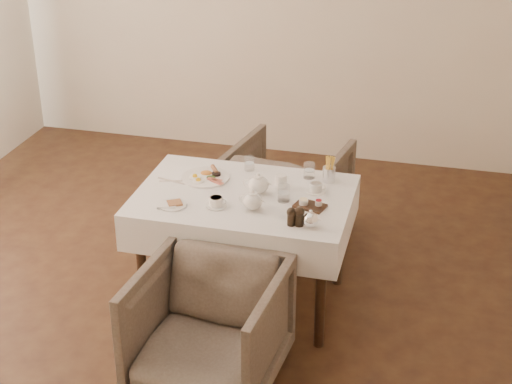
{
  "coord_description": "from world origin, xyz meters",
  "views": [
    {
      "loc": [
        1.52,
        -3.89,
        2.86
      ],
      "look_at": [
        0.51,
        0.05,
        0.82
      ],
      "focal_mm": 55.0,
      "sensor_mm": 36.0,
      "label": 1
    }
  ],
  "objects_px": {
    "teapot_centre": "(258,183)",
    "table": "(244,211)",
    "armchair_near": "(209,328)",
    "armchair_far": "(287,192)",
    "breakfast_plate": "(206,177)"
  },
  "relations": [
    {
      "from": "armchair_near",
      "to": "breakfast_plate",
      "type": "xyz_separation_m",
      "value": [
        -0.3,
        0.95,
        0.42
      ]
    },
    {
      "from": "table",
      "to": "teapot_centre",
      "type": "distance_m",
      "value": 0.2
    },
    {
      "from": "table",
      "to": "armchair_near",
      "type": "distance_m",
      "value": 0.84
    },
    {
      "from": "teapot_centre",
      "to": "table",
      "type": "bearing_deg",
      "value": -160.18
    },
    {
      "from": "table",
      "to": "teapot_centre",
      "type": "relative_size",
      "value": 7.54
    },
    {
      "from": "table",
      "to": "teapot_centre",
      "type": "xyz_separation_m",
      "value": [
        0.08,
        0.03,
        0.18
      ]
    },
    {
      "from": "breakfast_plate",
      "to": "teapot_centre",
      "type": "height_order",
      "value": "teapot_centre"
    },
    {
      "from": "armchair_far",
      "to": "breakfast_plate",
      "type": "height_order",
      "value": "breakfast_plate"
    },
    {
      "from": "armchair_near",
      "to": "teapot_centre",
      "type": "distance_m",
      "value": 0.95
    },
    {
      "from": "armchair_near",
      "to": "breakfast_plate",
      "type": "bearing_deg",
      "value": 113.01
    },
    {
      "from": "table",
      "to": "teapot_centre",
      "type": "bearing_deg",
      "value": 21.09
    },
    {
      "from": "armchair_near",
      "to": "teapot_centre",
      "type": "height_order",
      "value": "teapot_centre"
    },
    {
      "from": "armchair_far",
      "to": "armchair_near",
      "type": "bearing_deg",
      "value": 97.9
    },
    {
      "from": "table",
      "to": "breakfast_plate",
      "type": "relative_size",
      "value": 4.3
    },
    {
      "from": "breakfast_plate",
      "to": "armchair_far",
      "type": "bearing_deg",
      "value": 55.89
    }
  ]
}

